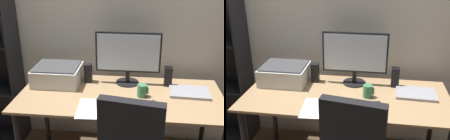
# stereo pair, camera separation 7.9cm
# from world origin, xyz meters

# --- Properties ---
(back_wall) EXTENTS (6.40, 0.10, 2.60)m
(back_wall) POSITION_xyz_m (0.00, 0.54, 1.30)
(back_wall) COLOR silver
(back_wall) RESTS_ON ground
(desk) EXTENTS (1.65, 0.74, 0.74)m
(desk) POSITION_xyz_m (0.00, 0.00, 0.66)
(desk) COLOR tan
(desk) RESTS_ON ground
(monitor) EXTENTS (0.56, 0.20, 0.46)m
(monitor) POSITION_xyz_m (0.05, 0.23, 1.00)
(monitor) COLOR black
(monitor) RESTS_ON desk
(keyboard) EXTENTS (0.29, 0.11, 0.02)m
(keyboard) POSITION_xyz_m (0.05, -0.21, 0.75)
(keyboard) COLOR #B7BABC
(keyboard) RESTS_ON desk
(mouse) EXTENTS (0.07, 0.11, 0.03)m
(mouse) POSITION_xyz_m (0.26, -0.18, 0.76)
(mouse) COLOR black
(mouse) RESTS_ON desk
(coffee_mug) EXTENTS (0.09, 0.07, 0.10)m
(coffee_mug) POSITION_xyz_m (0.17, -0.01, 0.79)
(coffee_mug) COLOR #387F51
(coffee_mug) RESTS_ON desk
(laptop) EXTENTS (0.33, 0.24, 0.02)m
(laptop) POSITION_xyz_m (0.56, 0.08, 0.75)
(laptop) COLOR #99999E
(laptop) RESTS_ON desk
(speaker_left) EXTENTS (0.06, 0.07, 0.17)m
(speaker_left) POSITION_xyz_m (-0.31, 0.22, 0.82)
(speaker_left) COLOR black
(speaker_left) RESTS_ON desk
(speaker_right) EXTENTS (0.06, 0.07, 0.17)m
(speaker_right) POSITION_xyz_m (0.40, 0.22, 0.82)
(speaker_right) COLOR black
(speaker_right) RESTS_ON desk
(printer) EXTENTS (0.40, 0.34, 0.16)m
(printer) POSITION_xyz_m (-0.57, 0.17, 0.82)
(printer) COLOR silver
(printer) RESTS_ON desk
(paper_sheet) EXTENTS (0.23, 0.31, 0.00)m
(paper_sheet) POSITION_xyz_m (-0.19, -0.25, 0.74)
(paper_sheet) COLOR white
(paper_sheet) RESTS_ON desk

